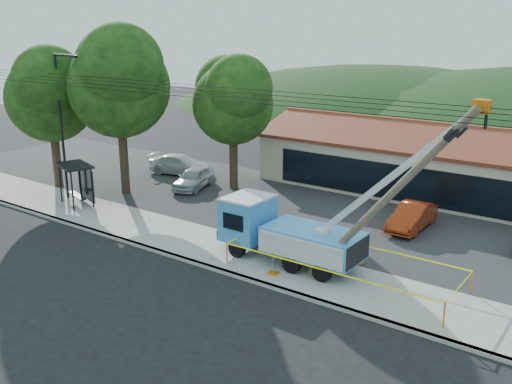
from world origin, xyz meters
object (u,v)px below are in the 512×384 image
object	(u,v)px
car_silver	(194,189)
car_white	(181,175)
bus_shelter	(78,175)
car_red	(411,230)
leaning_pole	(392,193)
utility_truck	(288,231)

from	to	relation	value
car_silver	car_white	distance (m)	3.99
bus_shelter	car_white	bearing A→B (deg)	108.87
bus_shelter	car_silver	bearing A→B (deg)	83.08
car_red	car_white	bearing A→B (deg)	175.08
car_silver	car_red	distance (m)	14.78
leaning_pole	bus_shelter	size ratio (longest dim) A/B	2.72
bus_shelter	car_red	distance (m)	19.57
leaning_pole	car_silver	xyz separation A→B (m)	(-16.85, 7.31, -4.41)
car_silver	car_white	world-z (taller)	car_white
leaning_pole	bus_shelter	world-z (taller)	leaning_pole
leaning_pole	car_white	distance (m)	22.73
leaning_pole	bus_shelter	distance (m)	20.16
leaning_pole	car_red	distance (m)	9.54
car_silver	utility_truck	bearing A→B (deg)	-46.95
leaning_pole	car_silver	world-z (taller)	leaning_pole
bus_shelter	car_silver	world-z (taller)	bus_shelter
utility_truck	car_red	bearing A→B (deg)	68.56
utility_truck	bus_shelter	bearing A→B (deg)	-179.85
bus_shelter	car_red	world-z (taller)	bus_shelter
utility_truck	car_white	bearing A→B (deg)	149.09
car_red	bus_shelter	bearing A→B (deg)	-157.37
bus_shelter	car_white	xyz separation A→B (m)	(-0.12, 9.04, -1.96)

